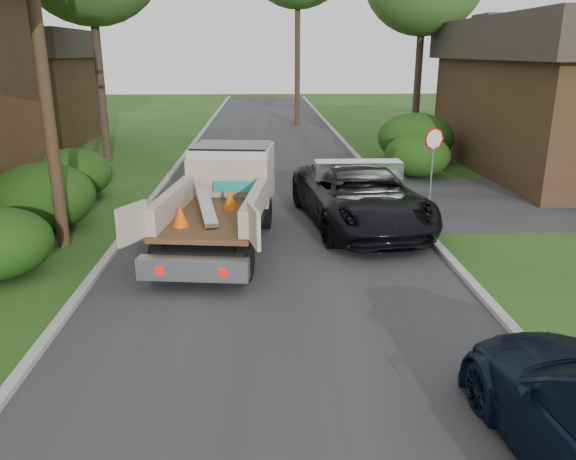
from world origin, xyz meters
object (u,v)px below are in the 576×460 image
Objects in this scene: house_left_far at (12,87)px; black_pickup at (360,196)px; flatbed_truck at (226,191)px; stop_sign at (433,149)px; utility_pole at (38,34)px.

house_left_far is 22.33m from black_pickup.
flatbed_truck is (12.16, -16.40, -1.79)m from house_left_far.
flatbed_truck is 3.86m from black_pickup.
flatbed_truck is (-6.54, -3.40, -0.51)m from stop_sign.
stop_sign is 7.39m from flatbed_truck.
utility_pole is 18.93m from house_left_far.
black_pickup is (15.90, -15.53, -2.17)m from house_left_far.
stop_sign is 0.25× the size of utility_pole.
utility_pole reaches higher than house_left_far.
utility_pole is at bearing -176.98° from black_pickup.
utility_pole reaches higher than black_pickup.
house_left_far is at bearing 128.01° from black_pickup.
stop_sign is 0.39× the size of black_pickup.
house_left_far reaches higher than stop_sign.
stop_sign is at bearing 34.31° from flatbed_truck.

